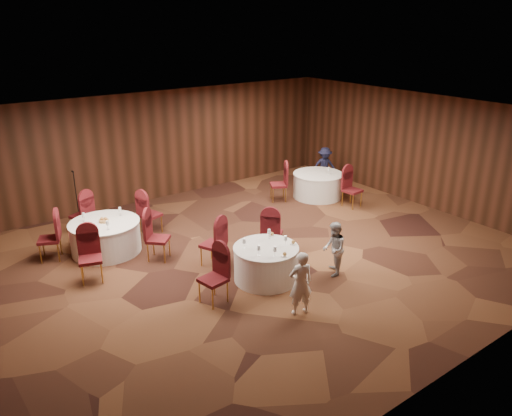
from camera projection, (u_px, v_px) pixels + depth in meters
ground at (254, 257)px, 11.46m from camera, size 12.00×12.00×0.00m
room_shell at (254, 175)px, 10.76m from camera, size 12.00×12.00×12.00m
table_main at (266, 263)px, 10.37m from camera, size 1.36×1.36×0.74m
table_left at (106, 237)px, 11.62m from camera, size 1.62×1.62×0.74m
table_right at (318, 185)px, 15.19m from camera, size 1.52×1.52×0.74m
chairs_main at (234, 251)px, 10.63m from camera, size 2.90×1.97×1.00m
chairs_left at (107, 232)px, 11.55m from camera, size 3.14×3.18×1.00m
chairs_right at (315, 187)px, 14.59m from camera, size 2.03×2.31×1.00m
tabletop_main at (274, 242)px, 10.21m from camera, size 1.06×1.08×0.22m
tabletop_left at (104, 219)px, 11.46m from camera, size 0.89×0.86×0.22m
tabletop_right at (329, 169)px, 14.94m from camera, size 0.08×0.08×0.22m
mic_stand at (78, 211)px, 12.99m from camera, size 0.24×0.24×1.52m
woman_a at (301, 283)px, 9.08m from camera, size 0.52×0.41×1.25m
woman_b at (334, 249)px, 10.50m from camera, size 0.71×0.73×1.18m
man_c at (324, 167)px, 16.15m from camera, size 0.94×0.81×1.26m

